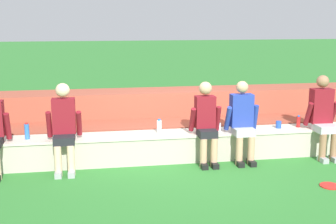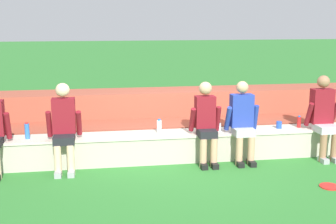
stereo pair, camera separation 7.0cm
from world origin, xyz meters
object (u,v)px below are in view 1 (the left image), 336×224
(plastic_cup_left_end, at_px, (279,125))
(person_right_of_center, at_px, (243,120))
(person_far_right, at_px, (323,115))
(person_left_of_center, at_px, (64,126))
(water_bottle_near_left, at_px, (27,131))
(person_center, at_px, (206,122))
(water_bottle_center_gap, at_px, (159,126))
(water_bottle_mid_left, at_px, (298,122))
(plastic_cup_middle, at_px, (219,127))
(frisbee, at_px, (330,186))

(plastic_cup_left_end, bearing_deg, person_right_of_center, -161.01)
(person_far_right, relative_size, plastic_cup_left_end, 11.47)
(person_left_of_center, relative_size, water_bottle_near_left, 5.18)
(person_center, distance_m, person_right_of_center, 0.60)
(water_bottle_center_gap, bearing_deg, person_left_of_center, -170.23)
(person_right_of_center, bearing_deg, plastic_cup_left_end, 18.99)
(person_right_of_center, xyz_separation_m, water_bottle_center_gap, (-1.31, 0.28, -0.11))
(person_center, distance_m, person_far_right, 2.00)
(person_right_of_center, xyz_separation_m, water_bottle_mid_left, (1.09, 0.26, -0.13))
(person_center, xyz_separation_m, water_bottle_near_left, (-2.78, 0.23, -0.10))
(water_bottle_center_gap, bearing_deg, person_center, -20.64)
(person_left_of_center, distance_m, person_right_of_center, 2.80)
(person_far_right, bearing_deg, water_bottle_center_gap, 174.38)
(person_far_right, relative_size, plastic_cup_middle, 11.03)
(person_far_right, bearing_deg, person_left_of_center, 179.86)
(water_bottle_mid_left, relative_size, water_bottle_near_left, 0.79)
(person_far_right, bearing_deg, frisbee, -112.88)
(plastic_cup_left_end, distance_m, plastic_cup_middle, 1.05)
(plastic_cup_left_end, xyz_separation_m, plastic_cup_middle, (-1.05, 0.02, 0.00))
(person_center, height_order, water_bottle_center_gap, person_center)
(person_left_of_center, relative_size, person_far_right, 0.98)
(water_bottle_mid_left, xyz_separation_m, water_bottle_center_gap, (-2.40, 0.02, 0.01))
(person_right_of_center, relative_size, person_far_right, 0.96)
(water_bottle_center_gap, distance_m, plastic_cup_middle, 0.99)
(person_right_of_center, distance_m, water_bottle_center_gap, 1.34)
(person_far_right, height_order, frisbee, person_far_right)
(person_center, distance_m, plastic_cup_left_end, 1.36)
(water_bottle_near_left, relative_size, frisbee, 0.94)
(person_center, relative_size, frisbee, 4.76)
(water_bottle_mid_left, bearing_deg, person_left_of_center, -176.58)
(person_left_of_center, distance_m, plastic_cup_middle, 2.50)
(water_bottle_near_left, relative_size, plastic_cup_middle, 2.08)
(frisbee, bearing_deg, person_right_of_center, 124.08)
(water_bottle_mid_left, xyz_separation_m, water_bottle_near_left, (-4.46, -0.02, 0.03))
(person_far_right, xyz_separation_m, plastic_cup_middle, (-1.72, 0.25, -0.19))
(person_center, height_order, plastic_cup_middle, person_center)
(person_far_right, distance_m, plastic_cup_left_end, 0.73)
(frisbee, bearing_deg, water_bottle_near_left, 160.37)
(water_bottle_near_left, relative_size, plastic_cup_left_end, 2.16)
(person_center, bearing_deg, person_left_of_center, 179.69)
(person_center, relative_size, person_right_of_center, 1.00)
(plastic_cup_left_end, height_order, frisbee, plastic_cup_left_end)
(person_left_of_center, relative_size, water_bottle_mid_left, 6.56)
(person_center, bearing_deg, person_right_of_center, -1.21)
(person_right_of_center, relative_size, water_bottle_center_gap, 5.77)
(person_right_of_center, xyz_separation_m, plastic_cup_middle, (-0.32, 0.27, -0.16))
(person_right_of_center, distance_m, plastic_cup_middle, 0.44)
(person_left_of_center, relative_size, person_center, 1.02)
(plastic_cup_left_end, bearing_deg, water_bottle_near_left, -179.87)
(person_far_right, bearing_deg, plastic_cup_middle, 171.62)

